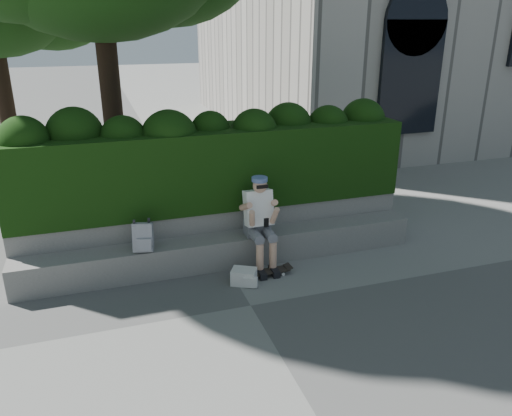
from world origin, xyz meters
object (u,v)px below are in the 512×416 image
object	(u,v)px
backpack_plaid	(143,237)
backpack_ground	(244,277)
person	(260,218)
skateboard	(265,272)

from	to	relation	value
backpack_plaid	backpack_ground	world-z (taller)	backpack_plaid
backpack_plaid	backpack_ground	size ratio (longest dim) A/B	1.18
backpack_ground	backpack_plaid	bearing A→B (deg)	-175.26
person	backpack_ground	size ratio (longest dim) A/B	4.08
skateboard	backpack_plaid	distance (m)	1.80
skateboard	backpack_ground	world-z (taller)	backpack_ground
person	backpack_ground	world-z (taller)	person
person	skateboard	bearing A→B (deg)	-96.67
skateboard	backpack_ground	xyz separation A→B (m)	(-0.35, -0.11, 0.05)
skateboard	backpack_plaid	size ratio (longest dim) A/B	1.83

